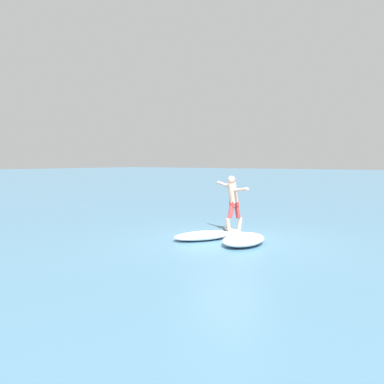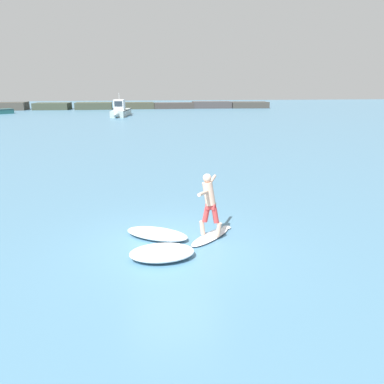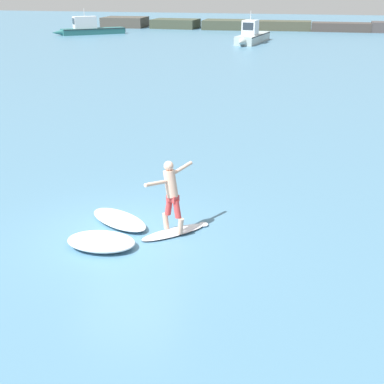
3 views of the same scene
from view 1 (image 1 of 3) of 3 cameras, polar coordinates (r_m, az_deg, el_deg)
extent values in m
plane|color=teal|center=(11.39, 5.27, -7.21)|extent=(200.00, 200.00, 0.00)
ellipsoid|color=white|center=(12.50, 6.42, -5.95)|extent=(1.55, 1.57, 0.08)
ellipsoid|color=white|center=(13.34, 5.30, -5.26)|extent=(0.35, 0.35, 0.07)
ellipsoid|color=#2D2D33|center=(12.50, 6.42, -5.95)|extent=(1.57, 1.58, 0.04)
cone|color=black|center=(11.85, 7.43, -7.07)|extent=(0.07, 0.07, 0.14)
cone|color=black|center=(12.00, 7.82, -6.93)|extent=(0.07, 0.07, 0.14)
cone|color=black|center=(11.93, 6.67, -6.99)|extent=(0.07, 0.07, 0.14)
cylinder|color=#D1A48C|center=(12.32, 5.53, -4.96)|extent=(0.22, 0.19, 0.41)
cylinder|color=#C93A3A|center=(12.32, 5.95, -3.00)|extent=(0.27, 0.23, 0.45)
cylinder|color=#D1A48C|center=(12.60, 7.31, -4.76)|extent=(0.22, 0.19, 0.41)
cylinder|color=#C93A3A|center=(12.48, 6.93, -2.92)|extent=(0.27, 0.23, 0.45)
cube|color=#C93A3A|center=(12.37, 6.46, -1.78)|extent=(0.32, 0.29, 0.16)
cylinder|color=#D1A48C|center=(12.30, 6.26, -0.13)|extent=(0.47, 0.42, 0.69)
sphere|color=#D1A48C|center=(12.23, 6.06, 1.90)|extent=(0.24, 0.24, 0.24)
cylinder|color=#D1A48C|center=(11.88, 7.49, 0.36)|extent=(0.40, 0.66, 0.21)
cylinder|color=#D1A48C|center=(12.65, 4.82, 1.19)|extent=(0.38, 0.67, 0.20)
ellipsoid|color=white|center=(10.72, 7.87, -7.19)|extent=(1.67, 1.08, 0.29)
ellipsoid|color=white|center=(11.33, 1.71, -6.65)|extent=(2.03, 1.64, 0.24)
camera|label=2|loc=(9.87, 59.47, 13.26)|focal=35.00mm
camera|label=3|loc=(15.59, 57.79, 15.42)|focal=50.00mm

